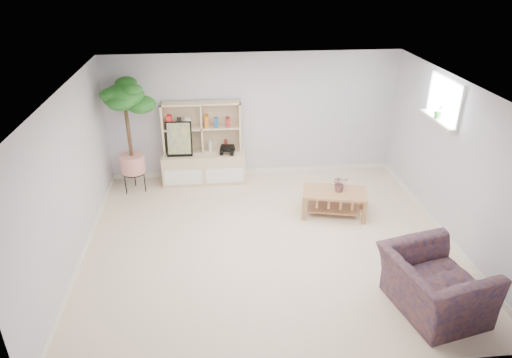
{
  "coord_description": "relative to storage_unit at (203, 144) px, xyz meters",
  "views": [
    {
      "loc": [
        -0.79,
        -5.76,
        3.98
      ],
      "look_at": [
        -0.17,
        0.27,
        0.97
      ],
      "focal_mm": 32.0,
      "sensor_mm": 36.0,
      "label": 1
    }
  ],
  "objects": [
    {
      "name": "floor",
      "position": [
        0.98,
        -2.24,
        -0.78
      ],
      "size": [
        5.5,
        5.0,
        0.01
      ],
      "primitive_type": "cube",
      "color": "beige",
      "rests_on": "ground"
    },
    {
      "name": "ceiling",
      "position": [
        0.98,
        -2.24,
        1.62
      ],
      "size": [
        5.5,
        5.0,
        0.01
      ],
      "primitive_type": "cube",
      "color": "silver",
      "rests_on": "walls"
    },
    {
      "name": "walls",
      "position": [
        0.98,
        -2.24,
        0.42
      ],
      "size": [
        5.51,
        5.01,
        2.4
      ],
      "color": "silver",
      "rests_on": "floor"
    },
    {
      "name": "baseboard",
      "position": [
        0.98,
        -2.24,
        -0.73
      ],
      "size": [
        5.5,
        5.0,
        0.1
      ],
      "primitive_type": null,
      "color": "white",
      "rests_on": "floor"
    },
    {
      "name": "window",
      "position": [
        3.71,
        -1.64,
        1.22
      ],
      "size": [
        0.1,
        0.98,
        0.68
      ],
      "primitive_type": null,
      "color": "silver",
      "rests_on": "walls"
    },
    {
      "name": "window_sill",
      "position": [
        3.65,
        -1.64,
        0.9
      ],
      "size": [
        0.14,
        1.0,
        0.04
      ],
      "primitive_type": "cube",
      "color": "white",
      "rests_on": "walls"
    },
    {
      "name": "storage_unit",
      "position": [
        0.0,
        0.0,
        0.0
      ],
      "size": [
        1.56,
        0.53,
        1.56
      ],
      "primitive_type": null,
      "color": "#D6B487",
      "rests_on": "floor"
    },
    {
      "name": "poster",
      "position": [
        -0.42,
        -0.06,
        0.13
      ],
      "size": [
        0.48,
        0.12,
        0.65
      ],
      "primitive_type": null,
      "rotation": [
        0.0,
        0.0,
        -0.03
      ],
      "color": "yellow",
      "rests_on": "storage_unit"
    },
    {
      "name": "toy_truck",
      "position": [
        0.46,
        -0.07,
        -0.1
      ],
      "size": [
        0.4,
        0.31,
        0.19
      ],
      "primitive_type": null,
      "rotation": [
        0.0,
        0.0,
        -0.2
      ],
      "color": "black",
      "rests_on": "storage_unit"
    },
    {
      "name": "coffee_table",
      "position": [
        2.17,
        -1.47,
        -0.56
      ],
      "size": [
        1.15,
        0.8,
        0.43
      ],
      "primitive_type": null,
      "rotation": [
        0.0,
        0.0,
        -0.23
      ],
      "color": "olive",
      "rests_on": "floor"
    },
    {
      "name": "table_plant",
      "position": [
        2.25,
        -1.46,
        -0.21
      ],
      "size": [
        0.26,
        0.23,
        0.28
      ],
      "primitive_type": "imported",
      "rotation": [
        0.0,
        0.0,
        0.07
      ],
      "color": "#2A6C34",
      "rests_on": "coffee_table"
    },
    {
      "name": "floor_tree",
      "position": [
        -1.27,
        -0.26,
        0.27
      ],
      "size": [
        0.99,
        0.99,
        2.09
      ],
      "primitive_type": null,
      "rotation": [
        0.0,
        0.0,
        -0.36
      ],
      "color": "#215A18",
      "rests_on": "floor"
    },
    {
      "name": "armchair",
      "position": [
        2.78,
        -3.86,
        -0.34
      ],
      "size": [
        1.24,
        1.36,
        0.87
      ],
      "primitive_type": "imported",
      "rotation": [
        0.0,
        0.0,
        1.78
      ],
      "color": "#141A44",
      "rests_on": "floor"
    },
    {
      "name": "sill_plant",
      "position": [
        3.65,
        -1.61,
        1.04
      ],
      "size": [
        0.15,
        0.13,
        0.23
      ],
      "primitive_type": "imported",
      "rotation": [
        0.0,
        0.0,
        0.28
      ],
      "color": "#215A18",
      "rests_on": "window_sill"
    }
  ]
}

